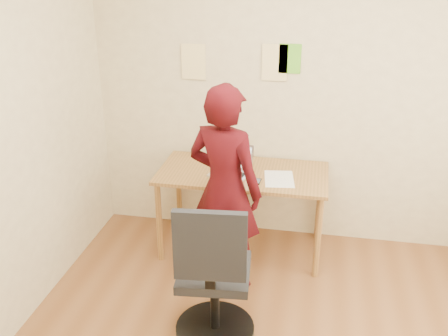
% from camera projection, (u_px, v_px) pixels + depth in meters
% --- Properties ---
extents(room, '(3.58, 3.58, 2.78)m').
position_uv_depth(room, '(278.00, 176.00, 2.59)').
color(room, brown).
rests_on(room, ground).
extents(desk, '(1.40, 0.70, 0.74)m').
position_uv_depth(desk, '(243.00, 181.00, 4.18)').
color(desk, '#9E6E36').
rests_on(desk, ground).
extents(laptop, '(0.36, 0.34, 0.22)m').
position_uv_depth(laptop, '(232.00, 167.00, 4.11)').
color(laptop, '#B7B7BF').
rests_on(laptop, desk).
extents(paper_sheet, '(0.27, 0.36, 0.00)m').
position_uv_depth(paper_sheet, '(279.00, 179.00, 4.01)').
color(paper_sheet, white).
rests_on(paper_sheet, desk).
extents(phone, '(0.06, 0.11, 0.01)m').
position_uv_depth(phone, '(257.00, 181.00, 3.96)').
color(phone, black).
rests_on(phone, desk).
extents(wall_note_left, '(0.21, 0.00, 0.30)m').
position_uv_depth(wall_note_left, '(193.00, 62.00, 4.22)').
color(wall_note_left, '#FFE398').
rests_on(wall_note_left, room).
extents(wall_note_mid, '(0.21, 0.00, 0.30)m').
position_uv_depth(wall_note_mid, '(275.00, 63.00, 4.10)').
color(wall_note_mid, '#FFE398').
rests_on(wall_note_mid, room).
extents(wall_note_right, '(0.18, 0.00, 0.24)m').
position_uv_depth(wall_note_right, '(290.00, 59.00, 4.06)').
color(wall_note_right, '#63C52C').
rests_on(wall_note_right, room).
extents(office_chair, '(0.55, 0.55, 1.05)m').
position_uv_depth(office_chair, '(213.00, 282.00, 3.23)').
color(office_chair, black).
rests_on(office_chair, ground).
extents(person, '(0.68, 0.55, 1.61)m').
position_uv_depth(person, '(225.00, 190.00, 3.67)').
color(person, '#3B080C').
rests_on(person, ground).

